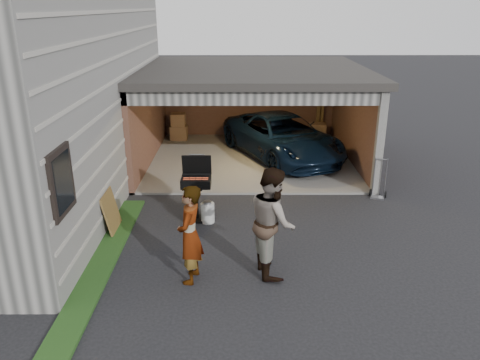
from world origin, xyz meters
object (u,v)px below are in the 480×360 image
at_px(minivan, 282,138).
at_px(woman, 190,235).
at_px(hand_truck, 378,190).
at_px(bbq_grill, 196,184).
at_px(man, 272,221).
at_px(propane_tank, 208,213).
at_px(plywood_panel, 111,212).

xyz_separation_m(minivan, woman, (-2.24, -7.04, 0.22)).
bearing_deg(hand_truck, bbq_grill, -142.71).
xyz_separation_m(man, propane_tank, (-1.30, 2.09, -0.78)).
height_order(man, propane_tank, man).
relative_size(man, plywood_panel, 2.21).
height_order(woman, man, man).
relative_size(propane_tank, plywood_panel, 0.50).
bearing_deg(propane_tank, minivan, 65.80).
bearing_deg(plywood_panel, minivan, 50.90).
distance_m(man, propane_tank, 2.58).
distance_m(woman, plywood_panel, 2.76).
height_order(minivan, plywood_panel, minivan).
bearing_deg(woman, minivan, 171.51).
bearing_deg(woman, plywood_panel, -126.52).
height_order(woman, plywood_panel, woman).
height_order(plywood_panel, hand_truck, hand_truck).
bearing_deg(plywood_panel, propane_tank, 12.21).
height_order(minivan, man, man).
height_order(minivan, bbq_grill, bbq_grill).
xyz_separation_m(woman, hand_truck, (4.43, 3.83, -0.70)).
height_order(woman, bbq_grill, woman).
distance_m(plywood_panel, hand_truck, 6.61).
height_order(man, plywood_panel, man).
height_order(bbq_grill, propane_tank, bbq_grill).
xyz_separation_m(bbq_grill, plywood_panel, (-1.80, -0.59, -0.42)).
bearing_deg(propane_tank, man, -58.09).
bearing_deg(minivan, bbq_grill, -142.07).
distance_m(man, hand_truck, 4.69).
bearing_deg(minivan, hand_truck, -80.30).
relative_size(woman, propane_tank, 3.92).
bearing_deg(bbq_grill, woman, -87.74).
relative_size(minivan, hand_truck, 4.71).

